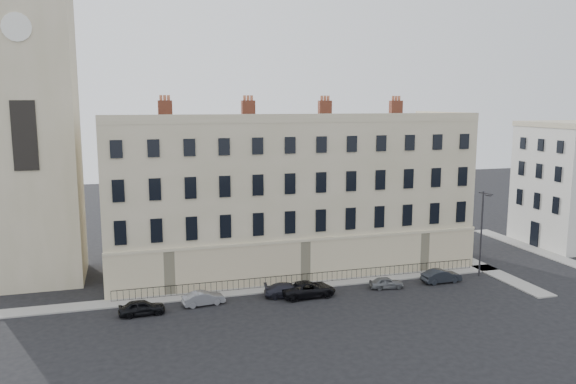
% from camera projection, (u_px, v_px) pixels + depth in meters
% --- Properties ---
extents(ground, '(160.00, 160.00, 0.00)m').
position_uv_depth(ground, '(392.00, 297.00, 48.98)').
color(ground, black).
rests_on(ground, ground).
extents(terrace, '(36.22, 12.22, 17.00)m').
position_uv_depth(terrace, '(288.00, 194.00, 57.48)').
color(terrace, '#B7AD88').
rests_on(terrace, ground).
extents(church_tower, '(8.00, 8.13, 44.00)m').
position_uv_depth(church_tower, '(28.00, 82.00, 50.98)').
color(church_tower, '#B7AD88').
rests_on(church_tower, ground).
extents(adjacent_building, '(10.00, 10.00, 14.00)m').
position_uv_depth(adjacent_building, '(573.00, 186.00, 66.33)').
color(adjacent_building, silver).
rests_on(adjacent_building, ground).
extents(pavement_terrace, '(48.00, 2.00, 0.12)m').
position_uv_depth(pavement_terrace, '(267.00, 289.00, 50.94)').
color(pavement_terrace, gray).
rests_on(pavement_terrace, ground).
extents(pavement_east_return, '(2.00, 24.00, 0.12)m').
position_uv_depth(pavement_east_return, '(468.00, 260.00, 60.15)').
color(pavement_east_return, gray).
rests_on(pavement_east_return, ground).
extents(pavement_adjacent, '(2.00, 20.00, 0.12)m').
position_uv_depth(pavement_adjacent, '(533.00, 249.00, 64.82)').
color(pavement_adjacent, gray).
rests_on(pavement_adjacent, ground).
extents(railings, '(35.00, 0.04, 0.96)m').
position_uv_depth(railings, '(307.00, 279.00, 52.35)').
color(railings, black).
rests_on(railings, ground).
extents(car_a, '(3.72, 1.64, 1.24)m').
position_uv_depth(car_a, '(142.00, 307.00, 44.79)').
color(car_a, black).
rests_on(car_a, ground).
extents(car_b, '(3.65, 1.67, 1.16)m').
position_uv_depth(car_b, '(203.00, 298.00, 47.01)').
color(car_b, slate).
rests_on(car_b, ground).
extents(car_c, '(4.39, 2.35, 1.21)m').
position_uv_depth(car_c, '(288.00, 290.00, 48.98)').
color(car_c, black).
rests_on(car_c, ground).
extents(car_d, '(4.98, 2.45, 1.36)m').
position_uv_depth(car_d, '(308.00, 289.00, 49.04)').
color(car_d, black).
rests_on(car_d, ground).
extents(car_e, '(3.24, 1.59, 1.06)m').
position_uv_depth(car_e, '(386.00, 283.00, 51.23)').
color(car_e, slate).
rests_on(car_e, ground).
extents(car_f, '(3.87, 1.49, 1.26)m').
position_uv_depth(car_f, '(441.00, 276.00, 52.88)').
color(car_f, black).
rests_on(car_f, ground).
extents(streetlamp, '(0.72, 1.76, 8.41)m').
position_uv_depth(streetlamp, '(482.00, 230.00, 54.12)').
color(streetlamp, '#2E2D32').
rests_on(streetlamp, ground).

